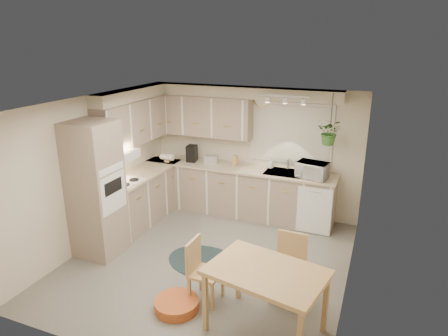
{
  "coord_description": "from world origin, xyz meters",
  "views": [
    {
      "loc": [
        2.21,
        -4.83,
        3.24
      ],
      "look_at": [
        0.03,
        0.55,
        1.33
      ],
      "focal_mm": 32.0,
      "sensor_mm": 36.0,
      "label": 1
    }
  ],
  "objects": [
    {
      "name": "wall_clock",
      "position": [
        0.15,
        2.07,
        2.18
      ],
      "size": [
        0.3,
        0.03,
        0.3
      ],
      "primitive_type": "cylinder",
      "rotation": [
        1.57,
        0.0,
        0.0
      ],
      "color": "gold",
      "rests_on": "wall_back"
    },
    {
      "name": "wall_right",
      "position": [
        2.0,
        0.0,
        1.2
      ],
      "size": [
        0.04,
        4.2,
        2.4
      ],
      "primitive_type": "cube",
      "color": "beige",
      "rests_on": "floor"
    },
    {
      "name": "soap_bottle",
      "position": [
        0.39,
        1.95,
        0.98
      ],
      "size": [
        0.11,
        0.19,
        0.08
      ],
      "primitive_type": "imported",
      "rotation": [
        0.0,
        0.0,
        -0.18
      ],
      "color": "silver",
      "rests_on": "counter_back"
    },
    {
      "name": "ceiling",
      "position": [
        0.0,
        0.0,
        2.4
      ],
      "size": [
        4.2,
        4.2,
        0.0
      ],
      "primitive_type": "plane",
      "color": "silver",
      "rests_on": "wall_back"
    },
    {
      "name": "dishwasher_front",
      "position": [
        1.3,
        1.49,
        0.42
      ],
      "size": [
        0.58,
        0.02,
        0.83
      ],
      "primitive_type": "cube",
      "color": "silver",
      "rests_on": "base_cab_back"
    },
    {
      "name": "braided_rug",
      "position": [
        -0.05,
        -0.05,
        0.01
      ],
      "size": [
        1.33,
        1.09,
        0.01
      ],
      "primitive_type": "ellipsoid",
      "rotation": [
        0.0,
        0.0,
        -0.18
      ],
      "color": "black",
      "rests_on": "floor"
    },
    {
      "name": "soffit_back",
      "position": [
        -0.2,
        1.95,
        2.3
      ],
      "size": [
        3.6,
        0.3,
        0.2
      ],
      "primitive_type": "cube",
      "color": "beige",
      "rests_on": "wall_back"
    },
    {
      "name": "pet_bed",
      "position": [
        0.09,
        -1.17,
        0.06
      ],
      "size": [
        0.7,
        0.7,
        0.13
      ],
      "primitive_type": "cylinder",
      "rotation": [
        0.0,
        0.0,
        -0.31
      ],
      "color": "#C16126",
      "rests_on": "floor"
    },
    {
      "name": "window_blinds",
      "position": [
        0.7,
        2.07,
        1.6
      ],
      "size": [
        1.4,
        0.02,
        1.0
      ],
      "primitive_type": "cube",
      "color": "beige",
      "rests_on": "wall_back"
    },
    {
      "name": "upper_cab_left",
      "position": [
        -1.82,
        1.0,
        1.83
      ],
      "size": [
        0.35,
        2.0,
        0.75
      ],
      "primitive_type": "cube",
      "color": "gray",
      "rests_on": "wall_left"
    },
    {
      "name": "range_hood",
      "position": [
        -1.7,
        0.3,
        1.4
      ],
      "size": [
        0.4,
        0.6,
        0.14
      ],
      "primitive_type": "cube",
      "color": "silver",
      "rests_on": "upper_cab_left"
    },
    {
      "name": "toaster",
      "position": [
        -0.75,
        1.82,
        1.01
      ],
      "size": [
        0.27,
        0.18,
        0.15
      ],
      "primitive_type": "cube",
      "rotation": [
        0.0,
        0.0,
        0.18
      ],
      "color": "#ABADB3",
      "rests_on": "counter_back"
    },
    {
      "name": "wall_back",
      "position": [
        0.0,
        2.1,
        1.2
      ],
      "size": [
        4.0,
        0.04,
        2.4
      ],
      "primitive_type": "cube",
      "color": "beige",
      "rests_on": "floor"
    },
    {
      "name": "floor",
      "position": [
        0.0,
        0.0,
        0.0
      ],
      "size": [
        4.2,
        4.2,
        0.0
      ],
      "primitive_type": "plane",
      "color": "slate",
      "rests_on": "ground"
    },
    {
      "name": "track_light_bar",
      "position": [
        0.7,
        1.55,
        2.33
      ],
      "size": [
        0.8,
        0.04,
        0.04
      ],
      "primitive_type": "cube",
      "color": "silver",
      "rests_on": "ceiling"
    },
    {
      "name": "microwave",
      "position": [
        1.19,
        1.7,
        1.11
      ],
      "size": [
        0.55,
        0.37,
        0.34
      ],
      "primitive_type": "imported",
      "rotation": [
        0.0,
        0.0,
        -0.19
      ],
      "color": "silver",
      "rests_on": "counter_back"
    },
    {
      "name": "knife_block",
      "position": [
        -0.27,
        1.85,
        1.04
      ],
      "size": [
        0.11,
        0.11,
        0.2
      ],
      "primitive_type": "cube",
      "rotation": [
        0.0,
        0.0,
        -0.25
      ],
      "color": "tan",
      "rests_on": "counter_back"
    },
    {
      "name": "counter_back",
      "position": [
        -0.2,
        1.79,
        0.92
      ],
      "size": [
        3.64,
        0.64,
        0.04
      ],
      "primitive_type": "cube",
      "color": "tan",
      "rests_on": "base_cab_back"
    },
    {
      "name": "wall_left",
      "position": [
        -2.0,
        0.0,
        1.2
      ],
      "size": [
        0.04,
        4.2,
        2.4
      ],
      "primitive_type": "cube",
      "color": "beige",
      "rests_on": "floor"
    },
    {
      "name": "coffee_maker",
      "position": [
        -1.14,
        1.8,
        1.1
      ],
      "size": [
        0.21,
        0.24,
        0.32
      ],
      "primitive_type": "cube",
      "rotation": [
        0.0,
        0.0,
        0.14
      ],
      "color": "black",
      "rests_on": "counter_back"
    },
    {
      "name": "base_cab_back",
      "position": [
        -0.2,
        1.8,
        0.45
      ],
      "size": [
        3.6,
        0.6,
        0.9
      ],
      "primitive_type": "cube",
      "color": "gray",
      "rests_on": "floor"
    },
    {
      "name": "hanging_plant",
      "position": [
        1.43,
        1.7,
        1.72
      ],
      "size": [
        0.41,
        0.45,
        0.33
      ],
      "primitive_type": "imported",
      "rotation": [
        0.0,
        0.0,
        0.06
      ],
      "color": "#346428",
      "rests_on": "ceiling"
    },
    {
      "name": "base_cab_left",
      "position": [
        -1.7,
        0.88,
        0.45
      ],
      "size": [
        0.6,
        1.85,
        0.9
      ],
      "primitive_type": "cube",
      "color": "gray",
      "rests_on": "floor"
    },
    {
      "name": "window_frame",
      "position": [
        0.7,
        2.08,
        1.6
      ],
      "size": [
        1.5,
        0.02,
        1.1
      ],
      "primitive_type": "cube",
      "color": "beige",
      "rests_on": "wall_back"
    },
    {
      "name": "dining_table",
      "position": [
        1.22,
        -1.13,
        0.4
      ],
      "size": [
        1.41,
        1.08,
        0.8
      ],
      "primitive_type": "cube",
      "rotation": [
        0.0,
        0.0,
        -0.2
      ],
      "color": "tan",
      "rests_on": "floor"
    },
    {
      "name": "oven_stack",
      "position": [
        -1.68,
        -0.38,
        1.05
      ],
      "size": [
        0.65,
        0.65,
        2.1
      ],
      "primitive_type": "cube",
      "color": "gray",
      "rests_on": "floor"
    },
    {
      "name": "wall_oven_face",
      "position": [
        -1.35,
        -0.38,
        1.05
      ],
      "size": [
        0.02,
        0.56,
        0.58
      ],
      "primitive_type": "cube",
      "color": "silver",
      "rests_on": "oven_stack"
    },
    {
      "name": "upper_cab_back",
      "position": [
        -1.0,
        1.93,
        1.83
      ],
      "size": [
        2.0,
        0.35,
        0.75
      ],
      "primitive_type": "cube",
      "color": "gray",
      "rests_on": "wall_back"
    },
    {
      "name": "soffit_left",
      "position": [
        -1.85,
        1.0,
        2.3
      ],
      "size": [
        0.3,
        2.0,
        0.2
      ],
      "primitive_type": "cube",
      "color": "beige",
      "rests_on": "wall_left"
    },
    {
      "name": "sink",
      "position": [
        0.7,
        1.8,
        0.9
      ],
      "size": [
        0.7,
        0.48,
        0.1
      ],
      "primitive_type": "cube",
      "color": "#ABADB3",
      "rests_on": "counter_back"
    },
    {
      "name": "counter_left",
      "position": [
        -1.69,
        0.88,
        0.92
      ],
      "size": [
        0.64,
        1.89,
        0.04
      ],
      "primitive_type": "cube",
      "color": "tan",
      "rests_on": "base_cab_left"
    },
    {
      "name": "chair_left",
      "position": [
        0.36,
        -0.86,
        0.41
      ],
      "size": [
        0.4,
        0.4,
        0.83
      ],
      "primitive_type": "cube",
      "rotation": [
        0.0,
        0.0,
        -1.6
      ],
      "color": "tan",
      "rests_on": "floor"
    },
    {
      "name": "wall_front",
      "position": [
        0.0,
        -2.1,
        1.2
      ],
      "size": [
        4.0,
        0.04,
        2.4
      ],
      "primitive_type": "cube",
      "color": "beige",
      "rests_on": "floor"
    },
    {
      "name": "chair_back",
      "position": [
        1.31,
        -0.45,
        0.44
      ],
      "size": [
        0.42,
        0.42,
        0.87
      ],
      "primitive_type": "cube",
      "rotation": [
        0.0,
        0.0,
        3.1
      ],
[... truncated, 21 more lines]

